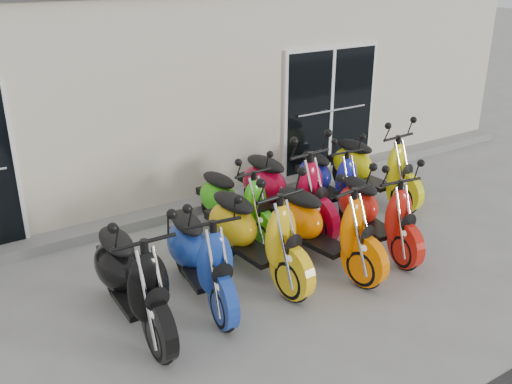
% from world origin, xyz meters
% --- Properties ---
extents(ground, '(80.00, 80.00, 0.00)m').
position_xyz_m(ground, '(0.00, 0.00, 0.00)').
color(ground, gray).
rests_on(ground, ground).
extents(building, '(14.00, 6.00, 3.20)m').
position_xyz_m(building, '(0.00, 5.20, 1.60)').
color(building, beige).
rests_on(building, ground).
extents(front_step, '(14.00, 0.40, 0.15)m').
position_xyz_m(front_step, '(0.00, 2.02, 0.07)').
color(front_step, gray).
rests_on(front_step, ground).
extents(door_right, '(2.02, 0.08, 2.22)m').
position_xyz_m(door_right, '(2.60, 2.17, 1.26)').
color(door_right, black).
rests_on(door_right, front_step).
extents(scooter_front_black, '(0.79, 2.04, 1.49)m').
position_xyz_m(scooter_front_black, '(-2.16, -0.34, 0.75)').
color(scooter_front_black, black).
rests_on(scooter_front_black, ground).
extents(scooter_front_blue, '(0.97, 2.02, 1.44)m').
position_xyz_m(scooter_front_blue, '(-1.32, -0.26, 0.72)').
color(scooter_front_blue, '#183A9E').
rests_on(scooter_front_blue, ground).
extents(scooter_front_orange_a, '(0.89, 2.11, 1.52)m').
position_xyz_m(scooter_front_orange_a, '(-0.52, -0.17, 0.76)').
color(scooter_front_orange_a, yellow).
rests_on(scooter_front_orange_a, ground).
extents(scooter_front_orange_b, '(0.96, 2.07, 1.48)m').
position_xyz_m(scooter_front_orange_b, '(0.33, -0.44, 0.74)').
color(scooter_front_orange_b, '#FF7000').
rests_on(scooter_front_orange_b, ground).
extents(scooter_front_red, '(0.95, 1.96, 1.39)m').
position_xyz_m(scooter_front_red, '(1.25, -0.44, 0.69)').
color(scooter_front_red, red).
rests_on(scooter_front_red, ground).
extents(scooter_back_green, '(0.82, 1.88, 1.35)m').
position_xyz_m(scooter_back_green, '(-0.16, 0.89, 0.68)').
color(scooter_back_green, green).
rests_on(scooter_back_green, ground).
extents(scooter_back_red, '(0.92, 2.18, 1.57)m').
position_xyz_m(scooter_back_red, '(0.59, 0.74, 0.79)').
color(scooter_back_red, '#B70628').
rests_on(scooter_back_red, ground).
extents(scooter_back_blue, '(0.82, 1.84, 1.32)m').
position_xyz_m(scooter_back_blue, '(1.56, 0.91, 0.66)').
color(scooter_back_blue, '#171EA0').
rests_on(scooter_back_blue, ground).
extents(scooter_back_yellow, '(0.82, 2.03, 1.47)m').
position_xyz_m(scooter_back_yellow, '(2.38, 0.80, 0.74)').
color(scooter_back_yellow, yellow).
rests_on(scooter_back_yellow, ground).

